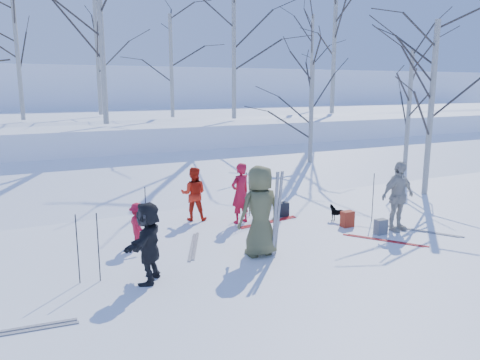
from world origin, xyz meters
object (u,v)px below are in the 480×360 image
skier_redor_behind (194,194)px  backpack_red (347,219)px  backpack_grey (381,227)px  dog (338,213)px  backpack_dark (282,209)px  skier_grey_west (148,242)px  skier_cream_east (398,196)px  skier_olive_center (260,211)px  skier_red_north (240,193)px  skier_red_seated (138,225)px

skier_redor_behind → backpack_red: bearing=170.9°
backpack_grey → dog: bearing=99.4°
backpack_dark → backpack_red: bearing=-58.8°
skier_grey_west → backpack_grey: 6.03m
dog → skier_grey_west: bearing=-18.4°
skier_cream_east → dog: bearing=118.9°
skier_olive_center → skier_red_north: skier_olive_center is taller
skier_olive_center → backpack_grey: (3.44, -0.07, -0.81)m
dog → backpack_dark: size_ratio=1.33×
backpack_grey → skier_red_north: bearing=137.3°
skier_redor_behind → skier_red_seated: skier_redor_behind is taller
skier_red_seated → backpack_grey: size_ratio=2.78×
backpack_red → skier_olive_center: bearing=-165.4°
skier_red_seated → skier_cream_east: (6.27, -1.68, 0.37)m
skier_red_north → backpack_dark: bearing=167.3°
skier_olive_center → skier_cream_east: skier_olive_center is taller
skier_red_seated → backpack_grey: bearing=-112.5°
skier_grey_west → dog: size_ratio=2.92×
skier_red_seated → backpack_red: bearing=-104.7°
skier_red_seated → skier_red_north: bearing=-81.5°
backpack_dark → skier_cream_east: bearing=-52.0°
skier_redor_behind → backpack_grey: bearing=165.0°
skier_red_north → backpack_grey: (2.69, -2.49, -0.63)m
backpack_red → backpack_dark: (-1.00, 1.65, -0.01)m
skier_olive_center → skier_grey_west: skier_olive_center is taller
skier_red_north → dog: skier_red_north is taller
backpack_red → skier_cream_east: bearing=-41.1°
skier_red_seated → skier_cream_east: skier_cream_east is taller
skier_redor_behind → backpack_grey: size_ratio=3.91×
backpack_red → backpack_grey: backpack_red is taller
skier_redor_behind → dog: 4.02m
skier_cream_east → backpack_dark: (-1.92, 2.46, -0.70)m
skier_grey_west → dog: skier_grey_west is taller
dog → backpack_dark: (-1.11, 1.13, -0.02)m
skier_cream_east → backpack_dark: skier_cream_east is taller
skier_grey_west → dog: (5.77, 1.61, -0.55)m
skier_red_north → skier_red_seated: size_ratio=1.56×
skier_red_seated → skier_grey_west: (-0.31, -1.96, 0.25)m
skier_red_north → skier_red_seated: skier_red_north is taller
skier_red_seated → backpack_dark: size_ratio=2.64×
skier_red_seated → backpack_grey: skier_red_seated is taller
skier_red_seated → dog: bearing=-99.1°
skier_cream_east → backpack_dark: bearing=125.3°
skier_red_north → skier_red_seated: (-3.00, -0.74, -0.29)m
skier_grey_west → dog: bearing=139.9°
skier_red_north → skier_redor_behind: 1.32m
skier_olive_center → skier_red_seated: skier_olive_center is taller
skier_red_seated → skier_grey_west: size_ratio=0.68×
skier_red_north → backpack_dark: (1.36, 0.04, -0.62)m
backpack_dark → skier_olive_center: bearing=-130.6°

